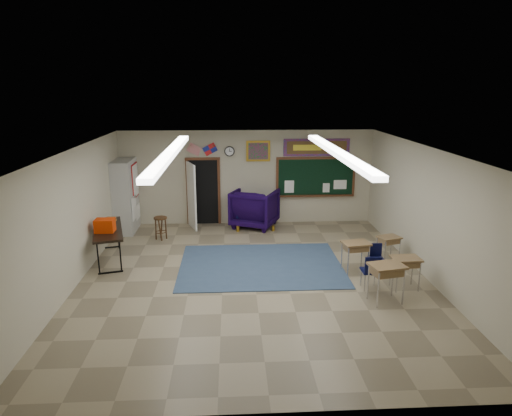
{
  "coord_description": "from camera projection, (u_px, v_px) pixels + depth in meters",
  "views": [
    {
      "loc": [
        -0.49,
        -9.78,
        4.34
      ],
      "look_at": [
        0.12,
        1.5,
        1.3
      ],
      "focal_mm": 32.0,
      "sensor_mm": 36.0,
      "label": 1
    }
  ],
  "objects": [
    {
      "name": "student_desk_front_left",
      "position": [
        355.0,
        255.0,
        10.87
      ],
      "size": [
        0.7,
        0.57,
        0.75
      ],
      "rotation": [
        0.0,
        0.0,
        0.17
      ],
      "color": "brown",
      "rests_on": "floor"
    },
    {
      "name": "doorway",
      "position": [
        200.0,
        193.0,
        14.42
      ],
      "size": [
        1.1,
        0.89,
        2.16
      ],
      "color": "black",
      "rests_on": "back_wall"
    },
    {
      "name": "framed_art_print",
      "position": [
        258.0,
        151.0,
        14.3
      ],
      "size": [
        0.75,
        0.05,
        0.65
      ],
      "color": "#AD8221",
      "rests_on": "back_wall"
    },
    {
      "name": "wooden_stool",
      "position": [
        161.0,
        228.0,
        13.22
      ],
      "size": [
        0.38,
        0.38,
        0.67
      ],
      "color": "#432E14",
      "rests_on": "floor"
    },
    {
      "name": "student_chair_desk_b",
      "position": [
        376.0,
        259.0,
        10.8
      ],
      "size": [
        0.36,
        0.36,
        0.7
      ],
      "primitive_type": null,
      "rotation": [
        0.0,
        0.0,
        -0.03
      ],
      "color": "black",
      "rests_on": "floor"
    },
    {
      "name": "student_desk_back_right",
      "position": [
        405.0,
        271.0,
        9.98
      ],
      "size": [
        0.63,
        0.48,
        0.73
      ],
      "rotation": [
        0.0,
        0.0,
        0.05
      ],
      "color": "brown",
      "rests_on": "floor"
    },
    {
      "name": "area_rug",
      "position": [
        261.0,
        265.0,
        11.36
      ],
      "size": [
        4.0,
        3.0,
        0.02
      ],
      "primitive_type": "cube",
      "color": "#334762",
      "rests_on": "floor"
    },
    {
      "name": "student_desk_back_left",
      "position": [
        386.0,
        281.0,
        9.34
      ],
      "size": [
        0.77,
        0.64,
        0.82
      ],
      "rotation": [
        0.0,
        0.0,
        0.2
      ],
      "color": "brown",
      "rests_on": "floor"
    },
    {
      "name": "student_desk_front_right",
      "position": [
        388.0,
        247.0,
        11.58
      ],
      "size": [
        0.65,
        0.57,
        0.65
      ],
      "rotation": [
        0.0,
        0.0,
        0.35
      ],
      "color": "brown",
      "rests_on": "floor"
    },
    {
      "name": "folding_table",
      "position": [
        109.0,
        243.0,
        11.6
      ],
      "size": [
        1.2,
        2.17,
        1.17
      ],
      "rotation": [
        0.0,
        0.0,
        0.26
      ],
      "color": "black",
      "rests_on": "floor"
    },
    {
      "name": "bulletin_board",
      "position": [
        317.0,
        147.0,
        14.37
      ],
      "size": [
        2.1,
        0.05,
        0.55
      ],
      "color": "#AC1E0E",
      "rests_on": "back_wall"
    },
    {
      "name": "student_chair_desk_a",
      "position": [
        370.0,
        272.0,
        9.97
      ],
      "size": [
        0.41,
        0.41,
        0.81
      ],
      "primitive_type": null,
      "rotation": [
        0.0,
        0.0,
        3.12
      ],
      "color": "black",
      "rests_on": "floor"
    },
    {
      "name": "front_wall",
      "position": [
        272.0,
        314.0,
        5.85
      ],
      "size": [
        8.0,
        0.04,
        3.0
      ],
      "primitive_type": "cube",
      "color": "#B6AF93",
      "rests_on": "floor"
    },
    {
      "name": "chalkboard",
      "position": [
        316.0,
        178.0,
        14.62
      ],
      "size": [
        2.55,
        0.14,
        1.3
      ],
      "color": "#572E19",
      "rests_on": "back_wall"
    },
    {
      "name": "wall_clock",
      "position": [
        229.0,
        151.0,
        14.25
      ],
      "size": [
        0.32,
        0.05,
        0.32
      ],
      "color": "black",
      "rests_on": "back_wall"
    },
    {
      "name": "fluorescent_strips",
      "position": [
        254.0,
        153.0,
        9.82
      ],
      "size": [
        3.86,
        6.0,
        0.1
      ],
      "primitive_type": null,
      "color": "white",
      "rests_on": "ceiling"
    },
    {
      "name": "wingback_armchair",
      "position": [
        255.0,
        208.0,
        14.38
      ],
      "size": [
        1.7,
        1.72,
        1.2
      ],
      "primitive_type": "imported",
      "rotation": [
        0.0,
        0.0,
        2.74
      ],
      "color": "black",
      "rests_on": "floor"
    },
    {
      "name": "student_chair_reading",
      "position": [
        240.0,
        217.0,
        14.33
      ],
      "size": [
        0.41,
        0.41,
        0.7
      ],
      "primitive_type": null,
      "rotation": [
        0.0,
        0.0,
        3.34
      ],
      "color": "black",
      "rests_on": "floor"
    },
    {
      "name": "right_wall",
      "position": [
        429.0,
        214.0,
        10.4
      ],
      "size": [
        0.04,
        9.0,
        3.0
      ],
      "primitive_type": "cube",
      "color": "#B6AF93",
      "rests_on": "floor"
    },
    {
      "name": "ceiling",
      "position": [
        254.0,
        150.0,
        9.8
      ],
      "size": [
        8.0,
        9.0,
        0.04
      ],
      "primitive_type": "cube",
      "color": "silver",
      "rests_on": "back_wall"
    },
    {
      "name": "wall_flags",
      "position": [
        202.0,
        147.0,
        14.15
      ],
      "size": [
        1.16,
        0.06,
        0.7
      ],
      "primitive_type": null,
      "color": "red",
      "rests_on": "back_wall"
    },
    {
      "name": "back_wall",
      "position": [
        247.0,
        178.0,
        14.53
      ],
      "size": [
        8.0,
        0.04,
        3.0
      ],
      "primitive_type": "cube",
      "color": "#B6AF93",
      "rests_on": "floor"
    },
    {
      "name": "storage_cabinet",
      "position": [
        126.0,
        196.0,
        13.81
      ],
      "size": [
        0.59,
        1.25,
        2.2
      ],
      "color": "#ADADA8",
      "rests_on": "floor"
    },
    {
      "name": "floor",
      "position": [
        254.0,
        279.0,
        10.58
      ],
      "size": [
        9.0,
        9.0,
        0.0
      ],
      "primitive_type": "plane",
      "color": "gray",
      "rests_on": "ground"
    },
    {
      "name": "left_wall",
      "position": [
        72.0,
        220.0,
        9.98
      ],
      "size": [
        0.04,
        9.0,
        3.0
      ],
      "primitive_type": "cube",
      "color": "#B6AF93",
      "rests_on": "floor"
    }
  ]
}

